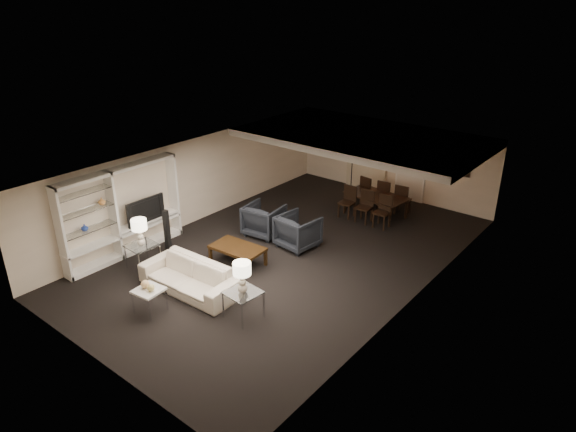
{
  "coord_description": "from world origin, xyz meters",
  "views": [
    {
      "loc": [
        7.42,
        -9.27,
        6.36
      ],
      "look_at": [
        0.0,
        0.0,
        1.1
      ],
      "focal_mm": 32.0,
      "sensor_mm": 36.0,
      "label": 1
    }
  ],
  "objects_px": {
    "vase_amber": "(102,201)",
    "sofa": "(189,277)",
    "chair_fr": "(403,199)",
    "chair_nr": "(382,212)",
    "chair_fl": "(369,190)",
    "table_lamp_left": "(140,232)",
    "dining_table": "(375,205)",
    "pendant_light": "(371,155)",
    "floor_lamp": "(352,172)",
    "television": "(143,209)",
    "floor_speaker": "(167,230)",
    "coffee_table": "(238,255)",
    "marble_table": "(150,301)",
    "chair_fm": "(386,194)",
    "table_lamp_right": "(242,278)",
    "side_table_right": "(243,305)",
    "vase_blue": "(85,227)",
    "armchair_right": "(298,231)",
    "chair_nl": "(347,202)",
    "armchair_left": "(264,220)",
    "side_table_left": "(143,256)",
    "chair_nm": "(364,207)"
  },
  "relations": [
    {
      "from": "dining_table",
      "to": "chair_fm",
      "type": "relative_size",
      "value": 1.92
    },
    {
      "from": "side_table_left",
      "to": "television",
      "type": "relative_size",
      "value": 0.59
    },
    {
      "from": "table_lamp_left",
      "to": "vase_blue",
      "type": "relative_size",
      "value": 3.94
    },
    {
      "from": "vase_blue",
      "to": "chair_nl",
      "type": "height_order",
      "value": "vase_blue"
    },
    {
      "from": "chair_fl",
      "to": "chair_nr",
      "type": "bearing_deg",
      "value": 140.47
    },
    {
      "from": "marble_table",
      "to": "vase_blue",
      "type": "height_order",
      "value": "vase_blue"
    },
    {
      "from": "vase_amber",
      "to": "sofa",
      "type": "bearing_deg",
      "value": 7.16
    },
    {
      "from": "vase_blue",
      "to": "vase_amber",
      "type": "bearing_deg",
      "value": 90.0
    },
    {
      "from": "sofa",
      "to": "chair_nl",
      "type": "xyz_separation_m",
      "value": [
        0.54,
        5.79,
        0.13
      ]
    },
    {
      "from": "side_table_right",
      "to": "chair_nr",
      "type": "distance_m",
      "value": 5.79
    },
    {
      "from": "sofa",
      "to": "side_table_left",
      "type": "distance_m",
      "value": 1.7
    },
    {
      "from": "side_table_left",
      "to": "chair_fl",
      "type": "height_order",
      "value": "chair_fl"
    },
    {
      "from": "table_lamp_left",
      "to": "dining_table",
      "type": "height_order",
      "value": "table_lamp_left"
    },
    {
      "from": "vase_amber",
      "to": "chair_fr",
      "type": "height_order",
      "value": "vase_amber"
    },
    {
      "from": "coffee_table",
      "to": "side_table_right",
      "type": "relative_size",
      "value": 2.0
    },
    {
      "from": "marble_table",
      "to": "chair_fm",
      "type": "relative_size",
      "value": 0.58
    },
    {
      "from": "floor_speaker",
      "to": "chair_nr",
      "type": "height_order",
      "value": "floor_speaker"
    },
    {
      "from": "side_table_left",
      "to": "chair_nm",
      "type": "relative_size",
      "value": 0.69
    },
    {
      "from": "pendant_light",
      "to": "floor_lamp",
      "type": "relative_size",
      "value": 0.32
    },
    {
      "from": "vase_amber",
      "to": "chair_nr",
      "type": "distance_m",
      "value": 7.61
    },
    {
      "from": "side_table_right",
      "to": "chair_fr",
      "type": "height_order",
      "value": "chair_fr"
    },
    {
      "from": "chair_fm",
      "to": "chair_fr",
      "type": "height_order",
      "value": "same"
    },
    {
      "from": "vase_amber",
      "to": "table_lamp_right",
      "type": "bearing_deg",
      "value": 4.37
    },
    {
      "from": "television",
      "to": "vase_amber",
      "type": "relative_size",
      "value": 6.2
    },
    {
      "from": "pendant_light",
      "to": "chair_fm",
      "type": "bearing_deg",
      "value": 78.38
    },
    {
      "from": "chair_fl",
      "to": "table_lamp_left",
      "type": "bearing_deg",
      "value": 80.2
    },
    {
      "from": "vase_blue",
      "to": "side_table_right",
      "type": "bearing_deg",
      "value": 11.45
    },
    {
      "from": "table_lamp_left",
      "to": "floor_lamp",
      "type": "height_order",
      "value": "floor_lamp"
    },
    {
      "from": "coffee_table",
      "to": "vase_amber",
      "type": "distance_m",
      "value": 3.56
    },
    {
      "from": "television",
      "to": "chair_fr",
      "type": "distance_m",
      "value": 7.68
    },
    {
      "from": "pendant_light",
      "to": "chair_nm",
      "type": "relative_size",
      "value": 0.54
    },
    {
      "from": "table_lamp_right",
      "to": "sofa",
      "type": "bearing_deg",
      "value": 180.0
    },
    {
      "from": "coffee_table",
      "to": "armchair_right",
      "type": "height_order",
      "value": "armchair_right"
    },
    {
      "from": "table_lamp_left",
      "to": "floor_lamp",
      "type": "relative_size",
      "value": 0.42
    },
    {
      "from": "television",
      "to": "floor_speaker",
      "type": "distance_m",
      "value": 0.84
    },
    {
      "from": "table_lamp_left",
      "to": "television",
      "type": "xyz_separation_m",
      "value": [
        -0.9,
        0.79,
        0.11
      ]
    },
    {
      "from": "chair_nl",
      "to": "chair_nr",
      "type": "relative_size",
      "value": 1.0
    },
    {
      "from": "marble_table",
      "to": "chair_fr",
      "type": "xyz_separation_m",
      "value": [
        1.74,
        8.19,
        0.2
      ]
    },
    {
      "from": "vase_amber",
      "to": "floor_speaker",
      "type": "bearing_deg",
      "value": 63.66
    },
    {
      "from": "armchair_right",
      "to": "dining_table",
      "type": "height_order",
      "value": "armchair_right"
    },
    {
      "from": "sofa",
      "to": "chair_fr",
      "type": "distance_m",
      "value": 7.3
    },
    {
      "from": "armchair_left",
      "to": "vase_amber",
      "type": "relative_size",
      "value": 5.42
    },
    {
      "from": "chair_nl",
      "to": "table_lamp_left",
      "type": "bearing_deg",
      "value": -114.07
    },
    {
      "from": "armchair_right",
      "to": "side_table_right",
      "type": "height_order",
      "value": "armchair_right"
    },
    {
      "from": "side_table_left",
      "to": "chair_fl",
      "type": "xyz_separation_m",
      "value": [
        2.24,
        7.09,
        0.17
      ]
    },
    {
      "from": "coffee_table",
      "to": "marble_table",
      "type": "relative_size",
      "value": 2.4
    },
    {
      "from": "dining_table",
      "to": "chair_nr",
      "type": "distance_m",
      "value": 0.9
    },
    {
      "from": "sofa",
      "to": "chair_fl",
      "type": "bearing_deg",
      "value": 83.22
    },
    {
      "from": "armchair_right",
      "to": "marble_table",
      "type": "distance_m",
      "value": 4.44
    },
    {
      "from": "floor_speaker",
      "to": "side_table_right",
      "type": "bearing_deg",
      "value": -25.87
    }
  ]
}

